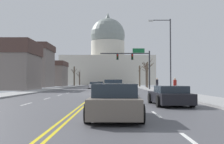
{
  "coord_description": "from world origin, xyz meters",
  "views": [
    {
      "loc": [
        1.66,
        -30.36,
        1.38
      ],
      "look_at": [
        1.59,
        25.11,
        3.24
      ],
      "focal_mm": 44.09,
      "sensor_mm": 36.0,
      "label": 1
    }
  ],
  "objects": [
    {
      "name": "sedan_near_03",
      "position": [
        1.7,
        -8.88,
        0.57
      ],
      "size": [
        2.1,
        4.57,
        1.22
      ],
      "color": "#9EA3A8",
      "rests_on": "ground"
    },
    {
      "name": "flank_building_02",
      "position": [
        -18.95,
        33.09,
        5.0
      ],
      "size": [
        13.22,
        9.81,
        9.89
      ],
      "color": "slate",
      "rests_on": "ground"
    },
    {
      "name": "capitol_building",
      "position": [
        0.0,
        76.7,
        9.29
      ],
      "size": [
        34.6,
        19.92,
        28.4
      ],
      "color": "beige",
      "rests_on": "ground"
    },
    {
      "name": "bare_tree_04",
      "position": [
        8.72,
        26.6,
        2.93
      ],
      "size": [
        1.25,
        1.95,
        5.34
      ],
      "color": "#423328",
      "rests_on": "ground"
    },
    {
      "name": "bicycle_parked",
      "position": [
        8.09,
        -3.03,
        0.49
      ],
      "size": [
        0.12,
        1.77,
        0.85
      ],
      "color": "black",
      "rests_on": "ground"
    },
    {
      "name": "street_lamp_right",
      "position": [
        7.87,
        0.22,
        5.03
      ],
      "size": [
        2.54,
        0.24,
        8.23
      ],
      "color": "#333338",
      "rests_on": "ground"
    },
    {
      "name": "sedan_oncoming_01",
      "position": [
        -1.71,
        33.66,
        0.53
      ],
      "size": [
        2.16,
        4.57,
        1.11
      ],
      "color": "#1E7247",
      "rests_on": "ground"
    },
    {
      "name": "sedan_near_01",
      "position": [
        1.61,
        3.14,
        0.61
      ],
      "size": [
        2.17,
        4.67,
        1.32
      ],
      "color": "silver",
      "rests_on": "ground"
    },
    {
      "name": "sedan_near_00",
      "position": [
        1.92,
        9.89,
        0.53
      ],
      "size": [
        2.01,
        4.51,
        1.13
      ],
      "color": "#6B6056",
      "rests_on": "ground"
    },
    {
      "name": "bare_tree_01",
      "position": [
        -8.83,
        45.74,
        2.89
      ],
      "size": [
        1.63,
        2.24,
        5.33
      ],
      "color": "brown",
      "rests_on": "ground"
    },
    {
      "name": "flank_building_00",
      "position": [
        -15.9,
        47.65,
        3.52
      ],
      "size": [
        8.93,
        9.47,
        6.95
      ],
      "color": "slate",
      "rests_on": "ground"
    },
    {
      "name": "bare_tree_03",
      "position": [
        -8.31,
        53.61,
        2.39
      ],
      "size": [
        1.22,
        1.93,
        4.74
      ],
      "color": "#423328",
      "rests_on": "ground"
    },
    {
      "name": "sedan_near_05",
      "position": [
        1.77,
        -20.12,
        0.59
      ],
      "size": [
        2.04,
        4.32,
        1.29
      ],
      "color": "#6B6056",
      "rests_on": "ground"
    },
    {
      "name": "flank_building_01",
      "position": [
        -15.77,
        13.81,
        3.94
      ],
      "size": [
        10.45,
        9.09,
        7.76
      ],
      "color": "slate",
      "rests_on": "ground"
    },
    {
      "name": "sedan_oncoming_02",
      "position": [
        -1.59,
        44.85,
        0.59
      ],
      "size": [
        2.1,
        4.5,
        1.27
      ],
      "color": "navy",
      "rests_on": "ground"
    },
    {
      "name": "bare_tree_02",
      "position": [
        8.37,
        21.53,
        2.94
      ],
      "size": [
        2.15,
        2.84,
        5.56
      ],
      "color": "brown",
      "rests_on": "ground"
    },
    {
      "name": "ground",
      "position": [
        0.0,
        -0.0,
        0.02
      ],
      "size": [
        20.0,
        180.0,
        0.2
      ],
      "color": "#4B4B50"
    },
    {
      "name": "pickup_truck_near_02",
      "position": [
        1.78,
        -2.47,
        0.7
      ],
      "size": [
        2.29,
        5.61,
        1.54
      ],
      "color": "#ADB2B7",
      "rests_on": "ground"
    },
    {
      "name": "signal_gantry",
      "position": [
        5.34,
        13.1,
        4.72
      ],
      "size": [
        7.91,
        0.41,
        6.45
      ],
      "color": "#28282D",
      "rests_on": "ground"
    },
    {
      "name": "bare_tree_00",
      "position": [
        8.21,
        34.49,
        2.69
      ],
      "size": [
        1.45,
        2.14,
        5.02
      ],
      "color": "brown",
      "rests_on": "ground"
    },
    {
      "name": "sedan_oncoming_00",
      "position": [
        -1.73,
        21.35,
        0.57
      ],
      "size": [
        1.98,
        4.3,
        1.24
      ],
      "color": "silver",
      "rests_on": "ground"
    },
    {
      "name": "pedestrian_01",
      "position": [
        8.18,
        -1.93,
        1.02
      ],
      "size": [
        0.35,
        0.34,
        1.58
      ],
      "color": "black",
      "rests_on": "ground"
    },
    {
      "name": "sedan_near_04",
      "position": [
        4.98,
        -14.51,
        0.53
      ],
      "size": [
        2.1,
        4.47,
        1.12
      ],
      "color": "black",
      "rests_on": "ground"
    },
    {
      "name": "pedestrian_00",
      "position": [
        7.91,
        7.73,
        1.07
      ],
      "size": [
        0.35,
        0.34,
        1.68
      ],
      "color": "black",
      "rests_on": "ground"
    }
  ]
}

